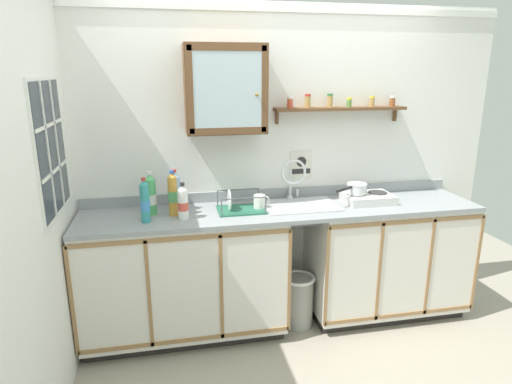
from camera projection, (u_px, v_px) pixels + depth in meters
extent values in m
plane|color=#9E9384|center=(297.00, 355.00, 3.11)|extent=(6.01, 6.01, 0.00)
cube|color=white|center=(274.00, 166.00, 3.48)|extent=(3.61, 0.05, 2.43)
cube|color=white|center=(277.00, 8.00, 3.14)|extent=(3.61, 0.02, 0.05)
cube|color=white|center=(32.00, 218.00, 2.26)|extent=(0.05, 3.51, 2.43)
cube|color=black|center=(186.00, 326.00, 3.39)|extent=(1.43, 0.50, 0.08)
cube|color=silver|center=(184.00, 273.00, 3.23)|extent=(1.46, 0.56, 0.85)
cube|color=#997047|center=(183.00, 238.00, 2.86)|extent=(1.46, 0.01, 0.03)
cube|color=#997047|center=(188.00, 340.00, 3.06)|extent=(1.46, 0.01, 0.03)
cube|color=#997047|center=(72.00, 303.00, 2.82)|extent=(0.02, 0.01, 0.78)
cube|color=#997047|center=(149.00, 295.00, 2.92)|extent=(0.02, 0.01, 0.78)
cube|color=#997047|center=(221.00, 288.00, 3.01)|extent=(0.02, 0.01, 0.78)
cube|color=#997047|center=(290.00, 282.00, 3.11)|extent=(0.02, 0.01, 0.78)
cube|color=black|center=(380.00, 305.00, 3.70)|extent=(1.21, 0.50, 0.08)
cube|color=silver|center=(386.00, 255.00, 3.55)|extent=(1.23, 0.56, 0.85)
cube|color=#997047|center=(410.00, 222.00, 3.18)|extent=(1.23, 0.01, 0.03)
cube|color=#997047|center=(400.00, 315.00, 3.38)|extent=(1.23, 0.01, 0.03)
cube|color=#997047|center=(327.00, 278.00, 3.16)|extent=(0.02, 0.01, 0.78)
cube|color=#997047|center=(379.00, 273.00, 3.24)|extent=(0.02, 0.01, 0.78)
cube|color=#997047|center=(430.00, 268.00, 3.32)|extent=(0.02, 0.01, 0.78)
cube|color=#997047|center=(477.00, 263.00, 3.40)|extent=(0.02, 0.01, 0.78)
cube|color=gray|center=(284.00, 210.00, 3.26)|extent=(2.97, 0.59, 0.03)
cube|color=gray|center=(275.00, 193.00, 3.50)|extent=(2.97, 0.02, 0.08)
cube|color=silver|center=(301.00, 206.00, 3.30)|extent=(0.55, 0.38, 0.01)
cube|color=slate|center=(300.00, 218.00, 3.33)|extent=(0.47, 0.30, 0.01)
cube|color=slate|center=(294.00, 207.00, 3.46)|extent=(0.47, 0.01, 0.10)
cube|color=slate|center=(307.00, 219.00, 3.17)|extent=(0.47, 0.01, 0.10)
cylinder|color=#4C4C51|center=(300.00, 219.00, 3.33)|extent=(0.04, 0.04, 0.01)
cylinder|color=silver|center=(290.00, 197.00, 3.49)|extent=(0.05, 0.05, 0.02)
cylinder|color=silver|center=(290.00, 183.00, 3.46)|extent=(0.02, 0.02, 0.22)
torus|color=silver|center=(294.00, 172.00, 3.35)|extent=(0.20, 0.02, 0.20)
cylinder|color=silver|center=(297.00, 193.00, 3.50)|extent=(0.02, 0.02, 0.06)
cube|color=silver|center=(368.00, 198.00, 3.39)|extent=(0.37, 0.27, 0.07)
cylinder|color=#2D2D2D|center=(356.00, 194.00, 3.39)|extent=(0.15, 0.15, 0.01)
cylinder|color=#2D2D2D|center=(378.00, 193.00, 3.42)|extent=(0.15, 0.15, 0.01)
cylinder|color=black|center=(364.00, 203.00, 3.26)|extent=(0.03, 0.02, 0.03)
cylinder|color=black|center=(386.00, 202.00, 3.30)|extent=(0.03, 0.02, 0.03)
cylinder|color=silver|center=(357.00, 189.00, 3.38)|extent=(0.15, 0.15, 0.08)
torus|color=silver|center=(357.00, 184.00, 3.37)|extent=(0.16, 0.16, 0.01)
cylinder|color=black|center=(344.00, 189.00, 3.26)|extent=(0.16, 0.11, 0.02)
cylinder|color=gold|center=(173.00, 196.00, 3.06)|extent=(0.07, 0.07, 0.28)
cone|color=gold|center=(172.00, 175.00, 3.02)|extent=(0.06, 0.06, 0.03)
cylinder|color=#2D59B2|center=(172.00, 172.00, 3.02)|extent=(0.03, 0.03, 0.02)
cylinder|color=#4C9959|center=(173.00, 196.00, 3.06)|extent=(0.07, 0.07, 0.08)
cylinder|color=#4CB266|center=(151.00, 197.00, 3.09)|extent=(0.08, 0.08, 0.26)
cone|color=#4CB266|center=(149.00, 177.00, 3.05)|extent=(0.07, 0.07, 0.03)
cylinder|color=white|center=(149.00, 173.00, 3.04)|extent=(0.03, 0.03, 0.02)
cylinder|color=white|center=(151.00, 199.00, 3.09)|extent=(0.08, 0.08, 0.07)
cylinder|color=teal|center=(145.00, 203.00, 2.93)|extent=(0.06, 0.06, 0.26)
cone|color=teal|center=(144.00, 183.00, 2.89)|extent=(0.06, 0.06, 0.03)
cylinder|color=red|center=(143.00, 179.00, 2.88)|extent=(0.03, 0.03, 0.02)
cylinder|color=#3F8CCC|center=(145.00, 205.00, 2.93)|extent=(0.06, 0.06, 0.07)
cylinder|color=#8CB7E0|center=(175.00, 194.00, 3.17)|extent=(0.08, 0.08, 0.25)
cone|color=#8CB7E0|center=(174.00, 175.00, 3.13)|extent=(0.08, 0.08, 0.04)
cylinder|color=red|center=(174.00, 171.00, 3.12)|extent=(0.04, 0.04, 0.02)
cylinder|color=#D84C3F|center=(175.00, 196.00, 3.17)|extent=(0.08, 0.08, 0.07)
cylinder|color=white|center=(183.00, 204.00, 3.00)|extent=(0.07, 0.07, 0.21)
cone|color=white|center=(182.00, 188.00, 2.97)|extent=(0.07, 0.07, 0.03)
cylinder|color=#262626|center=(182.00, 184.00, 2.96)|extent=(0.03, 0.03, 0.02)
cylinder|color=#D84C3F|center=(183.00, 206.00, 3.00)|extent=(0.07, 0.07, 0.06)
cube|color=#26664C|center=(241.00, 210.00, 3.20)|extent=(0.34, 0.26, 0.01)
cylinder|color=#4C4F54|center=(222.00, 208.00, 3.04)|extent=(0.01, 0.01, 0.11)
cylinder|color=#4C4F54|center=(265.00, 205.00, 3.10)|extent=(0.01, 0.01, 0.11)
cylinder|color=#4C4F54|center=(218.00, 198.00, 3.27)|extent=(0.01, 0.01, 0.11)
cylinder|color=#4C4F54|center=(259.00, 196.00, 3.33)|extent=(0.01, 0.01, 0.11)
cylinder|color=#4C4F54|center=(244.00, 198.00, 3.06)|extent=(0.31, 0.01, 0.01)
cylinder|color=#4C4F54|center=(238.00, 190.00, 3.28)|extent=(0.31, 0.01, 0.01)
cylinder|color=white|center=(229.00, 200.00, 3.16)|extent=(0.01, 0.15, 0.15)
cylinder|color=white|center=(259.00, 202.00, 3.22)|extent=(0.08, 0.08, 0.11)
torus|color=white|center=(265.00, 201.00, 3.24)|extent=(0.07, 0.03, 0.07)
cube|color=brown|center=(225.00, 89.00, 3.09)|extent=(0.57, 0.26, 0.62)
cube|color=silver|center=(228.00, 90.00, 2.97)|extent=(0.47, 0.01, 0.51)
cube|color=brown|center=(190.00, 90.00, 2.91)|extent=(0.05, 0.01, 0.58)
cube|color=brown|center=(265.00, 90.00, 3.01)|extent=(0.05, 0.01, 0.58)
cube|color=brown|center=(227.00, 47.00, 2.89)|extent=(0.53, 0.01, 0.05)
cube|color=brown|center=(229.00, 131.00, 3.04)|extent=(0.53, 0.01, 0.05)
sphere|color=olive|center=(257.00, 95.00, 3.00)|extent=(0.02, 0.02, 0.02)
cube|color=brown|center=(341.00, 109.00, 3.37)|extent=(1.04, 0.14, 0.02)
cube|color=brown|center=(277.00, 117.00, 3.34)|extent=(0.02, 0.03, 0.10)
cube|color=brown|center=(395.00, 115.00, 3.53)|extent=(0.02, 0.03, 0.10)
cylinder|color=#CC4C33|center=(290.00, 103.00, 3.27)|extent=(0.04, 0.04, 0.07)
cylinder|color=white|center=(290.00, 98.00, 3.25)|extent=(0.04, 0.04, 0.02)
cylinder|color=tan|center=(308.00, 102.00, 3.29)|extent=(0.04, 0.04, 0.09)
cylinder|color=red|center=(308.00, 95.00, 3.28)|extent=(0.04, 0.04, 0.02)
cylinder|color=tan|center=(330.00, 101.00, 3.34)|extent=(0.04, 0.04, 0.09)
cylinder|color=#33723F|center=(330.00, 95.00, 3.32)|extent=(0.04, 0.04, 0.02)
cylinder|color=#598C3F|center=(349.00, 103.00, 3.36)|extent=(0.04, 0.04, 0.06)
cylinder|color=yellow|center=(349.00, 99.00, 3.35)|extent=(0.04, 0.04, 0.02)
cylinder|color=tan|center=(372.00, 102.00, 3.41)|extent=(0.04, 0.04, 0.06)
cylinder|color=yellow|center=(372.00, 97.00, 3.40)|extent=(0.04, 0.04, 0.02)
cylinder|color=brown|center=(392.00, 102.00, 3.43)|extent=(0.04, 0.04, 0.06)
cylinder|color=white|center=(393.00, 97.00, 3.42)|extent=(0.04, 0.04, 0.02)
cube|color=silver|center=(301.00, 165.00, 3.49)|extent=(0.18, 0.01, 0.22)
cube|color=#262626|center=(301.00, 171.00, 3.50)|extent=(0.15, 0.00, 0.04)
cylinder|color=#262626|center=(301.00, 162.00, 3.48)|extent=(0.08, 0.00, 0.08)
cube|color=#262D38|center=(51.00, 148.00, 2.57)|extent=(0.01, 0.61, 0.76)
cube|color=white|center=(49.00, 148.00, 2.56)|extent=(0.02, 0.66, 0.81)
cube|color=white|center=(48.00, 151.00, 2.46)|extent=(0.01, 0.02, 0.76)
cube|color=white|center=(57.00, 145.00, 2.67)|extent=(0.01, 0.02, 0.76)
cube|color=white|center=(55.00, 170.00, 2.60)|extent=(0.01, 0.61, 0.02)
cube|color=white|center=(49.00, 125.00, 2.53)|extent=(0.01, 0.61, 0.02)
cylinder|color=gray|center=(298.00, 302.00, 3.42)|extent=(0.23, 0.23, 0.41)
torus|color=white|center=(299.00, 278.00, 3.37)|extent=(0.25, 0.25, 0.02)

